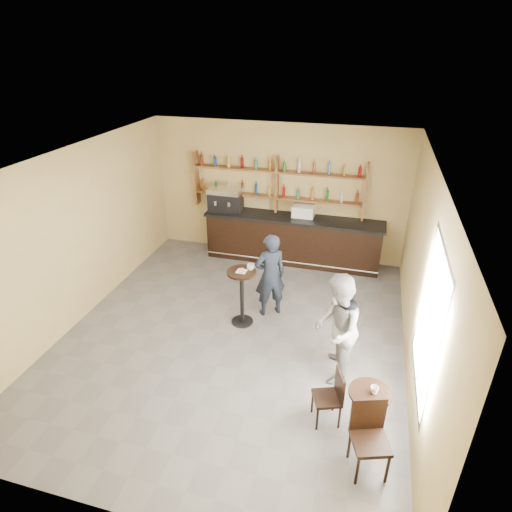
% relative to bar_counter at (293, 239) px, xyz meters
% --- Properties ---
extents(floor, '(7.00, 7.00, 0.00)m').
position_rel_bar_counter_xyz_m(floor, '(-0.46, -3.15, -0.57)').
color(floor, '#5E5E62').
rests_on(floor, ground).
extents(ceiling, '(7.00, 7.00, 0.00)m').
position_rel_bar_counter_xyz_m(ceiling, '(-0.46, -3.15, 2.63)').
color(ceiling, white).
rests_on(ceiling, wall_back).
extents(wall_back, '(7.00, 0.00, 7.00)m').
position_rel_bar_counter_xyz_m(wall_back, '(-0.46, 0.35, 1.03)').
color(wall_back, tan).
rests_on(wall_back, floor).
extents(wall_front, '(7.00, 0.00, 7.00)m').
position_rel_bar_counter_xyz_m(wall_front, '(-0.46, -6.65, 1.03)').
color(wall_front, tan).
rests_on(wall_front, floor).
extents(wall_left, '(0.00, 7.00, 7.00)m').
position_rel_bar_counter_xyz_m(wall_left, '(-3.46, -3.15, 1.03)').
color(wall_left, tan).
rests_on(wall_left, floor).
extents(wall_right, '(0.00, 7.00, 7.00)m').
position_rel_bar_counter_xyz_m(wall_right, '(2.54, -3.15, 1.03)').
color(wall_right, tan).
rests_on(wall_right, floor).
extents(window_pane, '(0.00, 2.00, 2.00)m').
position_rel_bar_counter_xyz_m(window_pane, '(2.53, -4.35, 1.13)').
color(window_pane, white).
rests_on(window_pane, wall_right).
extents(window_frame, '(0.04, 1.70, 2.10)m').
position_rel_bar_counter_xyz_m(window_frame, '(2.53, -4.35, 1.13)').
color(window_frame, black).
rests_on(window_frame, wall_right).
extents(shelf_unit, '(4.00, 0.26, 1.40)m').
position_rel_bar_counter_xyz_m(shelf_unit, '(-0.46, 0.22, 1.24)').
color(shelf_unit, brown).
rests_on(shelf_unit, wall_back).
extents(liquor_bottles, '(3.68, 0.10, 1.00)m').
position_rel_bar_counter_xyz_m(liquor_bottles, '(-0.46, 0.22, 1.41)').
color(liquor_bottles, '#8C5919').
rests_on(liquor_bottles, shelf_unit).
extents(bar_counter, '(4.18, 0.81, 1.13)m').
position_rel_bar_counter_xyz_m(bar_counter, '(0.00, 0.00, 0.00)').
color(bar_counter, black).
rests_on(bar_counter, floor).
extents(espresso_machine, '(0.82, 0.57, 0.56)m').
position_rel_bar_counter_xyz_m(espresso_machine, '(-1.65, 0.00, 0.84)').
color(espresso_machine, black).
rests_on(espresso_machine, bar_counter).
extents(pastry_case, '(0.56, 0.47, 0.31)m').
position_rel_bar_counter_xyz_m(pastry_case, '(0.22, 0.00, 0.72)').
color(pastry_case, silver).
rests_on(pastry_case, bar_counter).
extents(pedestal_table, '(0.57, 0.57, 1.11)m').
position_rel_bar_counter_xyz_m(pedestal_table, '(-0.42, -2.74, -0.01)').
color(pedestal_table, black).
rests_on(pedestal_table, floor).
extents(napkin, '(0.18, 0.18, 0.00)m').
position_rel_bar_counter_xyz_m(napkin, '(-0.42, -2.74, 0.55)').
color(napkin, white).
rests_on(napkin, pedestal_table).
extents(donut, '(0.13, 0.13, 0.04)m').
position_rel_bar_counter_xyz_m(donut, '(-0.41, -2.75, 0.57)').
color(donut, '#B87F43').
rests_on(donut, napkin).
extents(cup_pedestal, '(0.18, 0.18, 0.11)m').
position_rel_bar_counter_xyz_m(cup_pedestal, '(-0.28, -2.64, 0.60)').
color(cup_pedestal, white).
rests_on(cup_pedestal, pedestal_table).
extents(man_main, '(0.74, 0.67, 1.69)m').
position_rel_bar_counter_xyz_m(man_main, '(-0.00, -2.29, 0.28)').
color(man_main, black).
rests_on(man_main, floor).
extents(cafe_table, '(0.69, 0.69, 0.72)m').
position_rel_bar_counter_xyz_m(cafe_table, '(1.94, -4.72, -0.21)').
color(cafe_table, black).
rests_on(cafe_table, floor).
extents(cup_cafe, '(0.14, 0.14, 0.10)m').
position_rel_bar_counter_xyz_m(cup_cafe, '(1.99, -4.72, 0.20)').
color(cup_cafe, white).
rests_on(cup_cafe, cafe_table).
extents(chair_west, '(0.47, 0.47, 0.85)m').
position_rel_bar_counter_xyz_m(chair_west, '(1.39, -4.67, -0.14)').
color(chair_west, black).
rests_on(chair_west, floor).
extents(chair_south, '(0.55, 0.55, 1.00)m').
position_rel_bar_counter_xyz_m(chair_south, '(1.99, -5.32, -0.06)').
color(chair_south, black).
rests_on(chair_south, floor).
extents(patron_second, '(0.71, 0.90, 1.81)m').
position_rel_bar_counter_xyz_m(patron_second, '(1.38, -3.72, 0.34)').
color(patron_second, gray).
rests_on(patron_second, floor).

